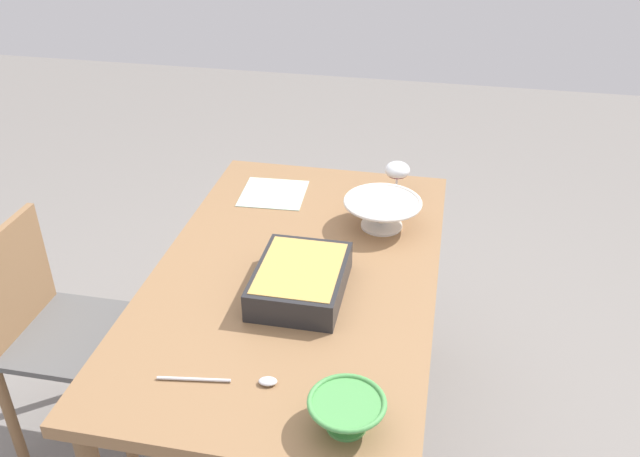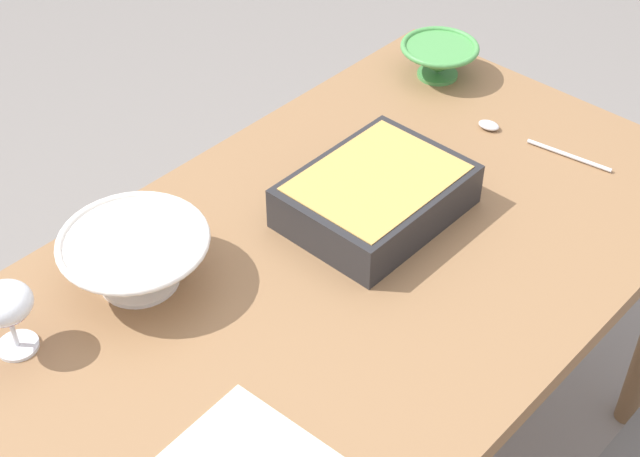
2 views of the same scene
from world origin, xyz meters
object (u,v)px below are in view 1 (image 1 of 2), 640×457
object	(u,v)px
small_bowl	(347,412)
wine_glass	(397,172)
mixing_bowl	(382,212)
dining_table	(296,292)
napkin	(273,193)
chair	(61,332)
casserole_dish	(300,279)
serving_spoon	(240,380)

from	to	relation	value
small_bowl	wine_glass	bearing A→B (deg)	-179.86
mixing_bowl	dining_table	bearing A→B (deg)	-35.59
wine_glass	napkin	bearing A→B (deg)	-79.91
chair	napkin	distance (m)	0.84
wine_glass	casserole_dish	distance (m)	0.66
casserole_dish	mixing_bowl	size ratio (longest dim) A/B	1.26
wine_glass	serving_spoon	world-z (taller)	wine_glass
small_bowl	serving_spoon	world-z (taller)	small_bowl
wine_glass	serving_spoon	xyz separation A→B (m)	(1.00, -0.26, -0.08)
dining_table	small_bowl	xyz separation A→B (m)	(0.55, 0.24, 0.12)
chair	small_bowl	size ratio (longest dim) A/B	4.85
small_bowl	mixing_bowl	bearing A→B (deg)	-178.23
dining_table	napkin	bearing A→B (deg)	-157.69
napkin	casserole_dish	bearing A→B (deg)	22.06
chair	napkin	size ratio (longest dim) A/B	3.75
wine_glass	casserole_dish	xyz separation A→B (m)	(0.62, -0.20, -0.04)
mixing_bowl	napkin	distance (m)	0.43
dining_table	casserole_dish	distance (m)	0.16
dining_table	mixing_bowl	distance (m)	0.39
casserole_dish	small_bowl	world-z (taller)	casserole_dish
serving_spoon	casserole_dish	bearing A→B (deg)	170.73
mixing_bowl	napkin	world-z (taller)	mixing_bowl
small_bowl	napkin	xyz separation A→B (m)	(-1.00, -0.43, -0.04)
chair	wine_glass	size ratio (longest dim) A/B	6.56
wine_glass	mixing_bowl	distance (m)	0.23
chair	mixing_bowl	size ratio (longest dim) A/B	3.30
wine_glass	serving_spoon	bearing A→B (deg)	-14.74
serving_spoon	dining_table	bearing A→B (deg)	177.26
mixing_bowl	small_bowl	bearing A→B (deg)	1.77
dining_table	small_bowl	bearing A→B (deg)	23.59
mixing_bowl	napkin	size ratio (longest dim) A/B	1.13
casserole_dish	mixing_bowl	xyz separation A→B (m)	(-0.40, 0.18, 0.01)
small_bowl	napkin	world-z (taller)	small_bowl
dining_table	chair	world-z (taller)	chair
wine_glass	small_bowl	xyz separation A→B (m)	(1.08, 0.00, -0.05)
serving_spoon	napkin	distance (m)	0.93
chair	casserole_dish	xyz separation A→B (m)	(0.02, 0.80, 0.34)
serving_spoon	small_bowl	bearing A→B (deg)	72.73
serving_spoon	wine_glass	bearing A→B (deg)	165.26
dining_table	mixing_bowl	world-z (taller)	mixing_bowl
chair	dining_table	bearing A→B (deg)	96.05
dining_table	casserole_dish	size ratio (longest dim) A/B	4.33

